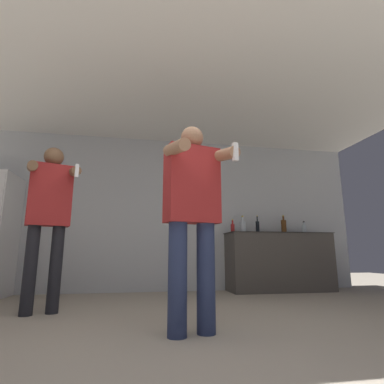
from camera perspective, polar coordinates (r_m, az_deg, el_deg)
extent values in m
plane|color=gray|center=(1.82, 0.87, -30.92)|extent=(14.00, 14.00, 0.00)
cube|color=#B2B7BC|center=(5.09, -6.51, -3.92)|extent=(7.00, 0.06, 2.55)
cube|color=silver|center=(3.90, -4.25, 18.86)|extent=(7.00, 3.83, 0.05)
cube|color=#47423D|center=(5.26, 16.25, -12.65)|extent=(1.70, 0.56, 0.93)
cube|color=#272421|center=(5.27, 15.96, -7.56)|extent=(1.73, 0.59, 0.01)
cylinder|color=silver|center=(5.10, 9.65, -6.63)|extent=(0.10, 0.10, 0.19)
cylinder|color=silver|center=(5.11, 9.60, -5.12)|extent=(0.04, 0.04, 0.08)
sphere|color=#B29933|center=(5.12, 9.58, -4.66)|extent=(0.04, 0.04, 0.04)
cylinder|color=silver|center=(5.58, 20.60, -6.67)|extent=(0.07, 0.07, 0.15)
cylinder|color=silver|center=(5.59, 20.53, -5.65)|extent=(0.03, 0.03, 0.05)
sphere|color=black|center=(5.59, 20.51, -5.38)|extent=(0.03, 0.03, 0.03)
cylinder|color=maroon|center=(5.04, 7.76, -6.88)|extent=(0.07, 0.07, 0.14)
cylinder|color=maroon|center=(5.05, 7.73, -5.70)|extent=(0.03, 0.03, 0.07)
sphere|color=#B29933|center=(5.05, 7.72, -5.32)|extent=(0.03, 0.03, 0.03)
cylinder|color=black|center=(5.20, 12.38, -6.56)|extent=(0.06, 0.06, 0.19)
cylinder|color=black|center=(5.21, 12.31, -5.01)|extent=(0.02, 0.02, 0.09)
sphere|color=#B29933|center=(5.21, 12.29, -4.52)|extent=(0.02, 0.02, 0.02)
cylinder|color=#563314|center=(5.40, 17.09, -6.34)|extent=(0.09, 0.09, 0.23)
cylinder|color=#563314|center=(5.41, 16.99, -4.78)|extent=(0.03, 0.03, 0.07)
sphere|color=#B29933|center=(5.42, 16.97, -4.42)|extent=(0.03, 0.03, 0.03)
cylinder|color=navy|center=(2.36, -2.77, -16.03)|extent=(0.15, 0.15, 0.84)
cylinder|color=navy|center=(2.45, 2.66, -15.86)|extent=(0.15, 0.15, 0.84)
cube|color=maroon|center=(2.46, 0.00, 1.36)|extent=(0.47, 0.30, 0.63)
sphere|color=#9E7051|center=(2.58, 0.00, 10.27)|extent=(0.19, 0.19, 0.19)
cylinder|color=#9E7051|center=(2.30, -3.03, 8.43)|extent=(0.18, 0.37, 0.15)
cylinder|color=#9E7051|center=(2.46, 6.08, 7.06)|extent=(0.18, 0.37, 0.15)
cube|color=white|center=(2.31, 8.23, 7.57)|extent=(0.04, 0.04, 0.14)
cylinder|color=black|center=(3.53, -28.45, -12.83)|extent=(0.13, 0.13, 0.89)
cylinder|color=black|center=(3.54, -24.57, -13.16)|extent=(0.13, 0.13, 0.89)
cube|color=maroon|center=(3.58, -25.39, -0.56)|extent=(0.47, 0.33, 0.66)
sphere|color=brown|center=(3.68, -24.81, 6.10)|extent=(0.21, 0.21, 0.21)
cylinder|color=brown|center=(3.47, -28.13, 4.33)|extent=(0.20, 0.35, 0.15)
cylinder|color=brown|center=(3.50, -21.49, 3.62)|extent=(0.20, 0.35, 0.15)
cube|color=white|center=(3.34, -21.10, 3.80)|extent=(0.05, 0.05, 0.14)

